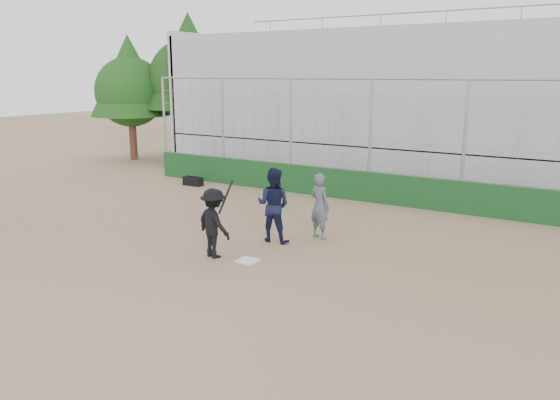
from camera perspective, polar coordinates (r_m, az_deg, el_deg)
The scene contains 10 objects.
ground at distance 12.50m, azimuth -3.38°, elevation -6.38°, with size 90.00×90.00×0.00m, color brown.
home_plate at distance 12.50m, azimuth -3.38°, elevation -6.33°, with size 0.44×0.44×0.02m, color white.
backstop at distance 18.26m, azimuth 9.24°, elevation 2.80°, with size 18.10×0.25×4.04m.
bleachers at distance 22.67m, azimuth 14.29°, elevation 9.54°, with size 20.25×6.70×6.98m.
tree_left at distance 27.25m, azimuth -9.45°, elevation 13.37°, with size 4.48×4.48×7.00m.
tree_right at distance 27.90m, azimuth -15.43°, elevation 11.78°, with size 3.84×3.84×6.00m.
batter_at_plate at distance 12.62m, azimuth -6.93°, elevation -2.41°, with size 1.18×0.88×1.79m.
catcher_crouched at distance 13.71m, azimuth -0.71°, elevation -1.83°, with size 0.96×0.77×1.27m.
umpire at distance 14.01m, azimuth 4.16°, elevation -0.96°, with size 0.63×0.41×1.54m, color #49505D.
equipment_bag at distance 21.04m, azimuth -9.07°, elevation 1.96°, with size 0.77×0.34×0.37m.
Camera 1 is at (6.78, -9.65, 4.16)m, focal length 35.00 mm.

